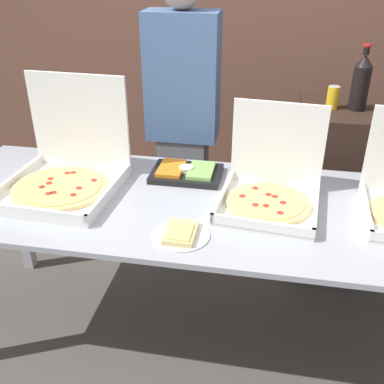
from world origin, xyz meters
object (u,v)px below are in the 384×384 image
object	(u,v)px
soda_can_colored	(333,97)
person_guest_plaid	(183,124)
veggie_tray	(187,172)
pizza_box_far_left	(270,189)
soda_bottle	(361,82)
paper_plate_front_right	(181,234)
pizza_box_far_right	(66,171)

from	to	relation	value
soda_can_colored	person_guest_plaid	bearing A→B (deg)	-174.72
soda_can_colored	veggie_tray	bearing A→B (deg)	-142.15
pizza_box_far_left	soda_bottle	world-z (taller)	soda_bottle
person_guest_plaid	pizza_box_far_left	bearing A→B (deg)	127.97
pizza_box_far_left	paper_plate_front_right	bearing A→B (deg)	-130.24
pizza_box_far_right	veggie_tray	xyz separation A→B (m)	(0.53, 0.21, -0.06)
pizza_box_far_right	paper_plate_front_right	bearing A→B (deg)	-23.93
soda_can_colored	paper_plate_front_right	bearing A→B (deg)	-120.57
person_guest_plaid	pizza_box_far_right	bearing A→B (deg)	58.67
paper_plate_front_right	person_guest_plaid	world-z (taller)	person_guest_plaid
soda_bottle	person_guest_plaid	distance (m)	1.00
soda_can_colored	person_guest_plaid	size ratio (longest dim) A/B	0.07
pizza_box_far_left	soda_bottle	xyz separation A→B (m)	(0.43, 0.76, 0.29)
veggie_tray	soda_bottle	distance (m)	1.07
pizza_box_far_right	soda_can_colored	distance (m)	1.47
veggie_tray	soda_bottle	world-z (taller)	soda_bottle
veggie_tray	soda_can_colored	bearing A→B (deg)	37.85
veggie_tray	soda_can_colored	distance (m)	0.94
soda_bottle	paper_plate_front_right	bearing A→B (deg)	-125.35
paper_plate_front_right	veggie_tray	distance (m)	0.53
paper_plate_front_right	soda_can_colored	size ratio (longest dim) A/B	1.85
paper_plate_front_right	soda_bottle	size ratio (longest dim) A/B	0.66
person_guest_plaid	soda_bottle	bearing A→B (deg)	-174.94
soda_can_colored	person_guest_plaid	world-z (taller)	person_guest_plaid
pizza_box_far_left	soda_can_colored	world-z (taller)	pizza_box_far_left
veggie_tray	soda_can_colored	world-z (taller)	soda_can_colored
veggie_tray	soda_bottle	bearing A→B (deg)	33.61
pizza_box_far_right	soda_can_colored	xyz separation A→B (m)	(1.24, 0.77, 0.19)
pizza_box_far_left	paper_plate_front_right	xyz separation A→B (m)	(-0.33, -0.32, -0.06)
soda_can_colored	pizza_box_far_left	bearing A→B (deg)	-111.85
paper_plate_front_right	soda_can_colored	bearing A→B (deg)	59.43
veggie_tray	person_guest_plaid	size ratio (longest dim) A/B	0.20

